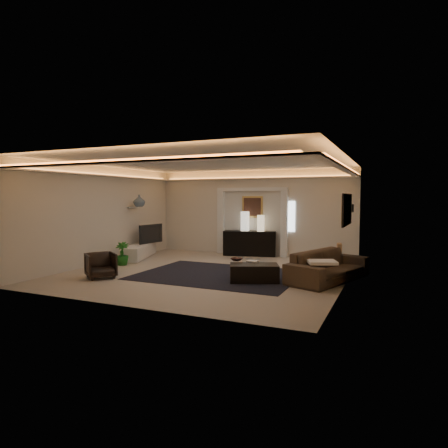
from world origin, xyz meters
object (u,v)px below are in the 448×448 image
at_px(sofa, 328,266).
at_px(coffee_table, 254,273).
at_px(armchair, 101,265).
at_px(console, 250,244).

relative_size(sofa, coffee_table, 2.16).
xyz_separation_m(sofa, armchair, (-5.17, -1.94, -0.04)).
height_order(coffee_table, armchair, armchair).
height_order(console, coffee_table, console).
xyz_separation_m(console, sofa, (3.10, -3.02, -0.05)).
xyz_separation_m(coffee_table, armchair, (-3.59, -1.12, 0.11)).
bearing_deg(console, armchair, -126.15).
relative_size(coffee_table, armchair, 1.64).
bearing_deg(coffee_table, console, 88.34).
bearing_deg(console, sofa, -57.77).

